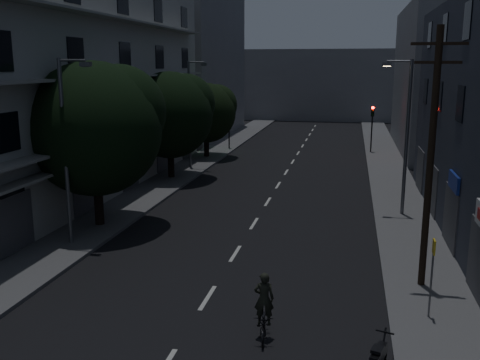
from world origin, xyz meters
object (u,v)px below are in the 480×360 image
(utility_pole, at_px, (431,155))
(bus_stop_sign, at_px, (433,264))
(cyclist, at_px, (264,316))
(motorcycle, at_px, (378,359))

(utility_pole, relative_size, bus_stop_sign, 3.56)
(cyclist, bearing_deg, utility_pole, 35.56)
(utility_pole, distance_m, bus_stop_sign, 3.96)
(utility_pole, xyz_separation_m, cyclist, (-4.97, -4.67, -4.18))
(utility_pole, distance_m, motorcycle, 7.65)
(motorcycle, bearing_deg, utility_pole, 90.94)
(utility_pole, bearing_deg, motorcycle, -106.48)
(bus_stop_sign, height_order, cyclist, bus_stop_sign)
(utility_pole, bearing_deg, cyclist, -136.79)
(motorcycle, xyz_separation_m, cyclist, (-3.21, 1.30, 0.26))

